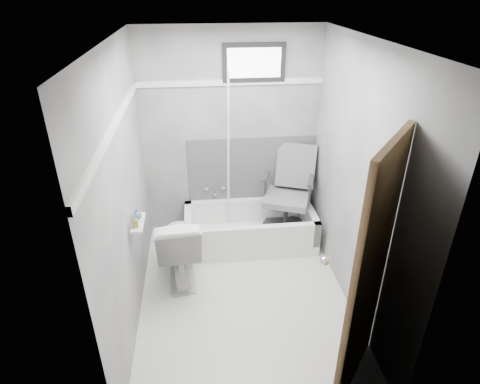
{
  "coord_description": "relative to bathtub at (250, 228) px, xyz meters",
  "views": [
    {
      "loc": [
        -0.37,
        -2.99,
        2.78
      ],
      "look_at": [
        0.0,
        0.35,
        1.0
      ],
      "focal_mm": 30.0,
      "sensor_mm": 36.0,
      "label": 1
    }
  ],
  "objects": [
    {
      "name": "floor",
      "position": [
        -0.18,
        -0.93,
        -0.21
      ],
      "size": [
        2.6,
        2.6,
        0.0
      ],
      "primitive_type": "plane",
      "color": "white",
      "rests_on": "ground"
    },
    {
      "name": "ceiling",
      "position": [
        -0.18,
        -0.93,
        2.19
      ],
      "size": [
        2.6,
        2.6,
        0.0
      ],
      "primitive_type": "plane",
      "rotation": [
        3.14,
        0.0,
        0.0
      ],
      "color": "silver",
      "rests_on": "floor"
    },
    {
      "name": "wall_back",
      "position": [
        -0.18,
        0.37,
        0.99
      ],
      "size": [
        2.0,
        0.02,
        2.4
      ],
      "primitive_type": "cube",
      "color": "slate",
      "rests_on": "floor"
    },
    {
      "name": "wall_front",
      "position": [
        -0.18,
        -2.23,
        0.99
      ],
      "size": [
        2.0,
        0.02,
        2.4
      ],
      "primitive_type": "cube",
      "color": "slate",
      "rests_on": "floor"
    },
    {
      "name": "wall_left",
      "position": [
        -1.18,
        -0.93,
        0.99
      ],
      "size": [
        0.02,
        2.6,
        2.4
      ],
      "primitive_type": "cube",
      "color": "slate",
      "rests_on": "floor"
    },
    {
      "name": "wall_right",
      "position": [
        0.82,
        -0.93,
        0.99
      ],
      "size": [
        0.02,
        2.6,
        2.4
      ],
      "primitive_type": "cube",
      "color": "slate",
      "rests_on": "floor"
    },
    {
      "name": "bathtub",
      "position": [
        0.0,
        0.0,
        0.0
      ],
      "size": [
        1.5,
        0.7,
        0.42
      ],
      "primitive_type": null,
      "color": "white",
      "rests_on": "floor"
    },
    {
      "name": "office_chair",
      "position": [
        0.43,
        0.05,
        0.42
      ],
      "size": [
        0.76,
        0.76,
        1.01
      ],
      "primitive_type": null,
      "rotation": [
        0.0,
        0.0,
        -0.37
      ],
      "color": "slate",
      "rests_on": "bathtub"
    },
    {
      "name": "toilet",
      "position": [
        -0.8,
        -0.52,
        0.18
      ],
      "size": [
        0.49,
        0.82,
        0.77
      ],
      "primitive_type": "imported",
      "rotation": [
        0.0,
        0.0,
        3.21
      ],
      "color": "white",
      "rests_on": "floor"
    },
    {
      "name": "door",
      "position": [
        0.8,
        -2.21,
        0.79
      ],
      "size": [
        0.78,
        0.78,
        2.0
      ],
      "primitive_type": null,
      "color": "#51321E",
      "rests_on": "floor"
    },
    {
      "name": "window",
      "position": [
        0.07,
        0.36,
        1.81
      ],
      "size": [
        0.66,
        0.04,
        0.4
      ],
      "primitive_type": null,
      "color": "black",
      "rests_on": "wall_back"
    },
    {
      "name": "backerboard",
      "position": [
        0.07,
        0.36,
        0.59
      ],
      "size": [
        1.5,
        0.02,
        0.78
      ],
      "primitive_type": "cube",
      "color": "#4C4C4F",
      "rests_on": "wall_back"
    },
    {
      "name": "trim_back",
      "position": [
        -0.18,
        0.36,
        1.61
      ],
      "size": [
        2.0,
        0.02,
        0.06
      ],
      "primitive_type": "cube",
      "color": "white",
      "rests_on": "wall_back"
    },
    {
      "name": "trim_left",
      "position": [
        -1.17,
        -0.93,
        1.61
      ],
      "size": [
        0.02,
        2.6,
        0.06
      ],
      "primitive_type": "cube",
      "color": "white",
      "rests_on": "wall_left"
    },
    {
      "name": "pole",
      "position": [
        -0.23,
        0.13,
        0.84
      ],
      "size": [
        0.02,
        0.3,
        1.93
      ],
      "primitive_type": "cylinder",
      "rotation": [
        0.14,
        0.0,
        0.0
      ],
      "color": "white",
      "rests_on": "bathtub"
    },
    {
      "name": "shelf",
      "position": [
        -1.11,
        -0.87,
        0.69
      ],
      "size": [
        0.1,
        0.32,
        0.02
      ],
      "primitive_type": "cube",
      "color": "silver",
      "rests_on": "wall_left"
    },
    {
      "name": "soap_bottle_a",
      "position": [
        -1.12,
        -0.95,
        0.76
      ],
      "size": [
        0.06,
        0.06,
        0.11
      ],
      "primitive_type": "imported",
      "rotation": [
        0.0,
        0.0,
        0.14
      ],
      "color": "olive",
      "rests_on": "shelf"
    },
    {
      "name": "soap_bottle_b",
      "position": [
        -1.12,
        -0.81,
        0.75
      ],
      "size": [
        0.11,
        0.11,
        0.1
      ],
      "primitive_type": "imported",
      "rotation": [
        0.0,
        0.0,
        0.65
      ],
      "color": "#476983",
      "rests_on": "shelf"
    },
    {
      "name": "faucet",
      "position": [
        -0.38,
        0.34,
        0.34
      ],
      "size": [
        0.26,
        0.1,
        0.16
      ],
      "primitive_type": null,
      "color": "silver",
      "rests_on": "wall_back"
    }
  ]
}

